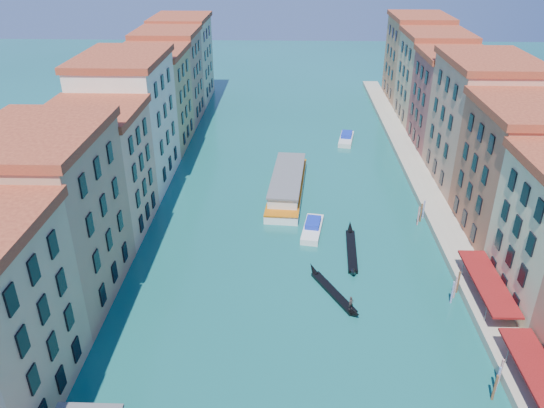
{
  "coord_description": "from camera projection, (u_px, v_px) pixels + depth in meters",
  "views": [
    {
      "loc": [
        -0.3,
        -10.06,
        37.75
      ],
      "look_at": [
        -2.22,
        49.67,
        6.83
      ],
      "focal_mm": 35.0,
      "sensor_mm": 36.0,
      "label": 1
    }
  ],
  "objects": [
    {
      "name": "left_bank_palazzos",
      "position": [
        118.0,
        139.0,
        79.96
      ],
      "size": [
        12.8,
        128.4,
        21.0
      ],
      "color": "#BFAA8C",
      "rests_on": "ground"
    },
    {
      "name": "right_bank_palazzos",
      "position": [
        492.0,
        142.0,
        78.64
      ],
      "size": [
        12.8,
        128.4,
        21.0
      ],
      "color": "#AD5338",
      "rests_on": "ground"
    },
    {
      "name": "motorboat_far",
      "position": [
        346.0,
        138.0,
        106.35
      ],
      "size": [
        3.88,
        8.29,
        1.65
      ],
      "rotation": [
        0.0,
        0.0,
        -0.18
      ],
      "color": "silver",
      "rests_on": "ground"
    },
    {
      "name": "gondola_fore",
      "position": [
        333.0,
        291.0,
        61.64
      ],
      "size": [
        5.97,
        10.35,
        2.25
      ],
      "rotation": [
        0.0,
        0.0,
        0.48
      ],
      "color": "black",
      "rests_on": "ground"
    },
    {
      "name": "motorboat_mid",
      "position": [
        312.0,
        228.0,
        74.35
      ],
      "size": [
        3.57,
        7.9,
        1.58
      ],
      "rotation": [
        0.0,
        0.0,
        -0.16
      ],
      "color": "white",
      "rests_on": "ground"
    },
    {
      "name": "vaporetto_far",
      "position": [
        287.0,
        184.0,
        85.21
      ],
      "size": [
        6.71,
        22.23,
        3.26
      ],
      "rotation": [
        0.0,
        0.0,
        -0.08
      ],
      "color": "white",
      "rests_on": "ground"
    },
    {
      "name": "gondola_far",
      "position": [
        351.0,
        249.0,
        69.85
      ],
      "size": [
        1.81,
        13.1,
        1.85
      ],
      "rotation": [
        0.0,
        0.0,
        -0.06
      ],
      "color": "black",
      "rests_on": "ground"
    },
    {
      "name": "quay",
      "position": [
        429.0,
        197.0,
        83.12
      ],
      "size": [
        4.0,
        140.0,
        1.0
      ],
      "primitive_type": "cube",
      "color": "#A79C86",
      "rests_on": "ground"
    },
    {
      "name": "mooring_poles_right",
      "position": [
        487.0,
        358.0,
        50.7
      ],
      "size": [
        1.44,
        54.24,
        3.2
      ],
      "color": "brown",
      "rests_on": "ground"
    }
  ]
}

